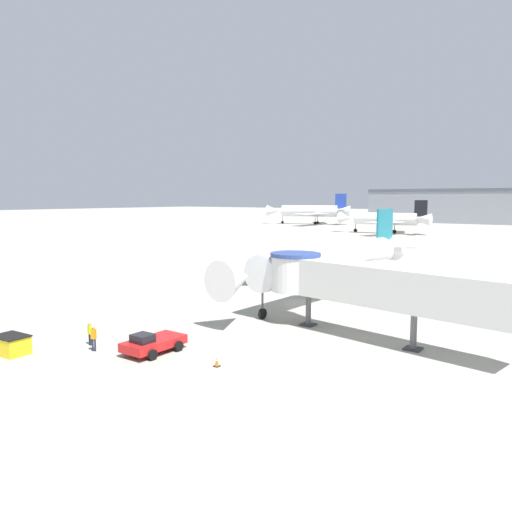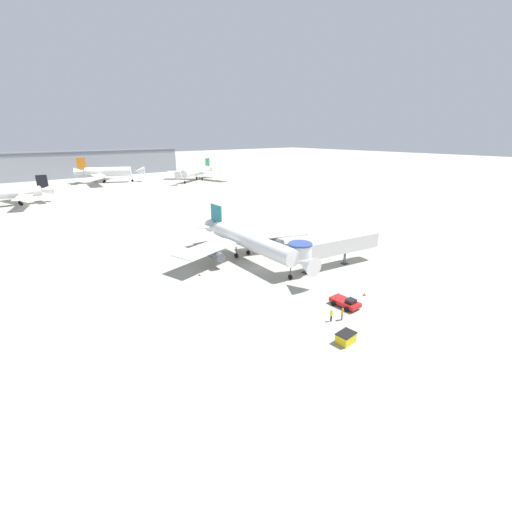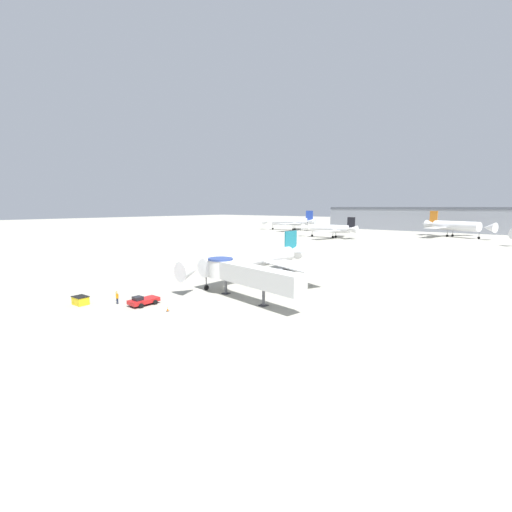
% 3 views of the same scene
% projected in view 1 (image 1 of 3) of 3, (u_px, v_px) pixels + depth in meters
% --- Properties ---
extents(ground_plane, '(800.00, 800.00, 0.00)m').
position_uv_depth(ground_plane, '(304.00, 303.00, 48.19)').
color(ground_plane, '#9E9B8E').
extents(main_airplane, '(29.84, 32.29, 8.83)m').
position_uv_depth(main_airplane, '(335.00, 260.00, 51.07)').
color(main_airplane, white).
rests_on(main_airplane, ground_plane).
extents(jet_bridge, '(19.46, 6.20, 5.72)m').
position_uv_depth(jet_bridge, '(362.00, 283.00, 35.89)').
color(jet_bridge, silver).
rests_on(jet_bridge, ground_plane).
extents(pushback_tug_red, '(2.48, 4.19, 1.44)m').
position_uv_depth(pushback_tug_red, '(153.00, 343.00, 32.68)').
color(pushback_tug_red, red).
rests_on(pushback_tug_red, ground_plane).
extents(service_container_yellow, '(2.39, 1.77, 1.24)m').
position_uv_depth(service_container_yellow, '(11.00, 345.00, 32.43)').
color(service_container_yellow, yellow).
rests_on(service_container_yellow, ground_plane).
extents(traffic_cone_port_wing, '(0.35, 0.35, 0.59)m').
position_uv_depth(traffic_cone_port_wing, '(239.00, 284.00, 57.28)').
color(traffic_cone_port_wing, black).
rests_on(traffic_cone_port_wing, ground_plane).
extents(traffic_cone_apron_front, '(0.36, 0.36, 0.61)m').
position_uv_depth(traffic_cone_apron_front, '(217.00, 362.00, 30.06)').
color(traffic_cone_apron_front, black).
rests_on(traffic_cone_apron_front, ground_plane).
extents(ground_crew_marshaller, '(0.34, 0.23, 1.64)m').
position_uv_depth(ground_crew_marshaller, '(90.00, 332.00, 34.35)').
color(ground_crew_marshaller, '#1E2338').
rests_on(ground_crew_marshaller, ground_plane).
extents(ground_crew_wing_walker, '(0.38, 0.31, 1.73)m').
position_uv_depth(ground_crew_wing_walker, '(94.00, 336.00, 33.00)').
color(ground_crew_wing_walker, '#1E2338').
rests_on(ground_crew_wing_walker, ground_plane).
extents(background_jet_black_tail, '(27.04, 28.81, 9.58)m').
position_uv_depth(background_jet_black_tail, '(387.00, 219.00, 142.29)').
color(background_jet_black_tail, white).
rests_on(background_jet_black_tail, ground_plane).
extents(background_jet_blue_tail, '(32.95, 35.76, 11.82)m').
position_uv_depth(background_jet_blue_tail, '(311.00, 211.00, 193.75)').
color(background_jet_blue_tail, silver).
rests_on(background_jet_blue_tail, ground_plane).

